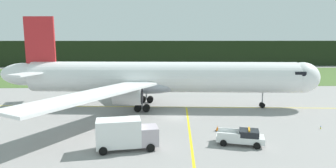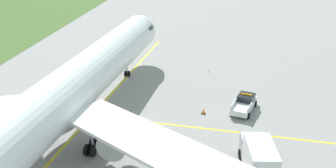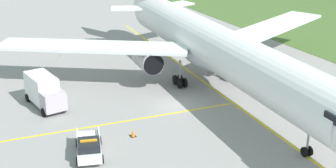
{
  "view_description": "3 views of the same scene",
  "coord_description": "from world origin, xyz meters",
  "px_view_note": "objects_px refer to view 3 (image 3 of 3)",
  "views": [
    {
      "loc": [
        -2.72,
        -43.58,
        12.19
      ],
      "look_at": [
        -0.7,
        6.48,
        4.16
      ],
      "focal_mm": 31.26,
      "sensor_mm": 36.0,
      "label": 1
    },
    {
      "loc": [
        -36.94,
        -9.38,
        21.83
      ],
      "look_at": [
        1.36,
        -3.11,
        5.35
      ],
      "focal_mm": 40.86,
      "sensor_mm": 36.0,
      "label": 2
    },
    {
      "loc": [
        44.65,
        -22.51,
        21.17
      ],
      "look_at": [
        4.27,
        -2.63,
        4.41
      ],
      "focal_mm": 51.61,
      "sensor_mm": 36.0,
      "label": 3
    }
  ],
  "objects_px": {
    "catering_truck": "(44,91)",
    "apron_cone": "(133,133)",
    "ops_pickup_truck": "(89,146)",
    "airliner": "(215,48)"
  },
  "relations": [
    {
      "from": "catering_truck",
      "to": "apron_cone",
      "type": "distance_m",
      "value": 12.93
    },
    {
      "from": "ops_pickup_truck",
      "to": "apron_cone",
      "type": "height_order",
      "value": "ops_pickup_truck"
    },
    {
      "from": "airliner",
      "to": "ops_pickup_truck",
      "type": "xyz_separation_m",
      "value": [
        9.35,
        -18.76,
        -4.31
      ]
    },
    {
      "from": "airliner",
      "to": "apron_cone",
      "type": "height_order",
      "value": "airliner"
    },
    {
      "from": "catering_truck",
      "to": "apron_cone",
      "type": "relative_size",
      "value": 10.12
    },
    {
      "from": "ops_pickup_truck",
      "to": "apron_cone",
      "type": "bearing_deg",
      "value": 109.94
    },
    {
      "from": "airliner",
      "to": "catering_truck",
      "type": "bearing_deg",
      "value": -101.08
    },
    {
      "from": "ops_pickup_truck",
      "to": "apron_cone",
      "type": "xyz_separation_m",
      "value": [
        -1.8,
        4.97,
        -0.57
      ]
    },
    {
      "from": "ops_pickup_truck",
      "to": "catering_truck",
      "type": "relative_size",
      "value": 0.82
    },
    {
      "from": "ops_pickup_truck",
      "to": "apron_cone",
      "type": "relative_size",
      "value": 8.33
    }
  ]
}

